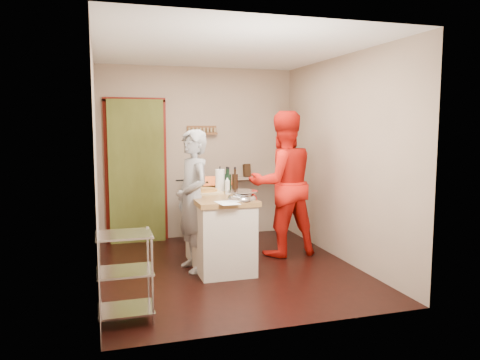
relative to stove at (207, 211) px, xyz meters
name	(u,v)px	position (x,y,z in m)	size (l,w,h in m)	color
floor	(229,268)	(-0.05, -1.42, -0.45)	(3.50, 3.50, 0.00)	black
back_wall	(157,165)	(-0.69, 0.36, 0.68)	(3.00, 0.44, 2.60)	tan
left_wall	(96,165)	(-1.55, -1.42, 0.85)	(0.04, 3.50, 2.60)	tan
right_wall	(342,159)	(1.45, -1.42, 0.85)	(0.04, 3.50, 2.60)	tan
ceiling	(228,48)	(-0.05, -1.42, 2.16)	(3.00, 3.50, 0.02)	white
stove	(207,211)	(0.00, 0.00, 0.00)	(0.60, 0.63, 1.00)	black
wire_shelving	(125,272)	(-1.33, -2.62, -0.01)	(0.48, 0.40, 0.80)	silver
island	(219,229)	(-0.14, -1.32, 0.02)	(0.69, 1.29, 1.19)	beige
person_stripe	(193,201)	(-0.47, -1.35, 0.39)	(0.61, 0.40, 1.68)	silver
person_red	(282,184)	(0.80, -1.03, 0.51)	(0.93, 0.72, 1.91)	red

